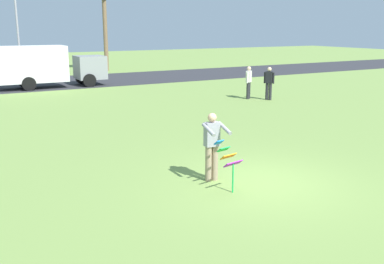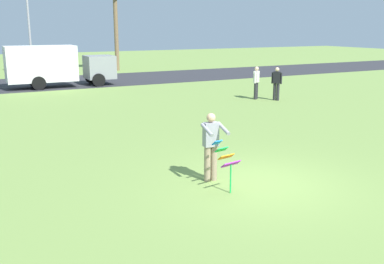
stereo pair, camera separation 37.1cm
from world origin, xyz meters
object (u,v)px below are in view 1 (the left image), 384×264
object	(u,v)px
person_walker_near	(269,82)
person_kite_flyer	(212,144)
streetlight_pole	(17,24)
person_walker_far	(249,81)
kite_held	(228,158)
parked_truck_grey_van	(45,65)

from	to	relation	value
person_walker_near	person_kite_flyer	bearing A→B (deg)	-135.01
person_walker_near	streetlight_pole	bearing A→B (deg)	117.99
person_walker_far	kite_held	bearing A→B (deg)	-128.42
person_kite_flyer	streetlight_pole	bearing A→B (deg)	90.44
person_kite_flyer	person_walker_far	bearing A→B (deg)	49.65
parked_truck_grey_van	streetlight_pole	distance (m)	7.69
streetlight_pole	person_walker_near	size ratio (longest dim) A/B	4.05
person_kite_flyer	streetlight_pole	xyz separation A→B (m)	(-0.21, 27.33, 3.05)
parked_truck_grey_van	kite_held	bearing A→B (deg)	-90.53
streetlight_pole	person_walker_far	bearing A→B (deg)	-62.71
kite_held	person_kite_flyer	bearing A→B (deg)	86.83
person_kite_flyer	kite_held	xyz separation A→B (m)	(-0.04, -0.78, -0.15)
kite_held	person_walker_far	distance (m)	13.98
parked_truck_grey_van	person_kite_flyer	bearing A→B (deg)	-90.42
person_kite_flyer	streetlight_pole	distance (m)	27.50
person_kite_flyer	person_walker_far	size ratio (longest dim) A/B	1.00
streetlight_pole	person_walker_far	world-z (taller)	streetlight_pole
kite_held	parked_truck_grey_van	size ratio (longest dim) A/B	0.17
kite_held	person_walker_far	size ratio (longest dim) A/B	0.68
person_kite_flyer	person_walker_far	world-z (taller)	same
parked_truck_grey_van	person_walker_near	xyz separation A→B (m)	(9.20, -10.74, -0.48)
kite_held	person_walker_near	xyz separation A→B (m)	(9.39, 10.12, 0.13)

